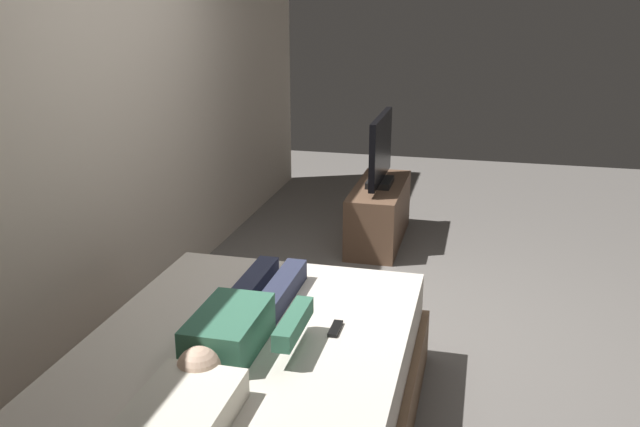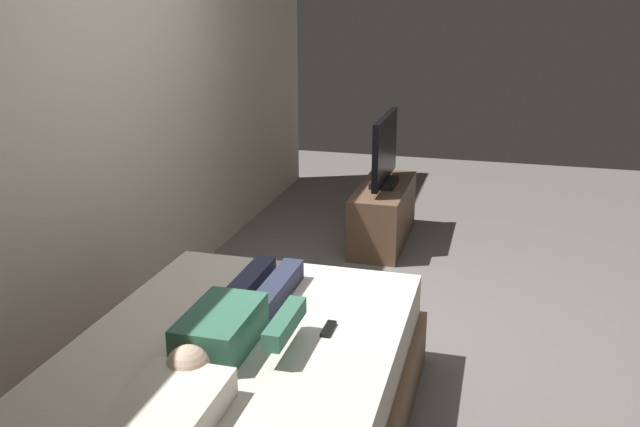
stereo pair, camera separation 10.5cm
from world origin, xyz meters
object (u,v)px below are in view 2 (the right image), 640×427
bed (240,391)px  remote (328,329)px  pillow (170,409)px  tv (385,152)px  person (235,319)px  tv_stand (383,214)px

bed → remote: size_ratio=13.20×
bed → remote: 0.51m
pillow → tv: tv is taller
person → tv: 2.85m
remote → bed: bearing=115.3°
remote → tv_stand: 2.71m
bed → pillow: 0.75m
remote → tv_stand: bearing=4.5°
tv_stand → pillow: bearing=177.3°
pillow → tv: size_ratio=0.55×
person → tv: tv is taller
bed → remote: remote is taller
bed → tv: bearing=-3.3°
remote → tv_stand: size_ratio=0.14×
person → remote: bearing=-69.5°
remote → tv_stand: (2.69, 0.21, -0.30)m
pillow → tv: 3.55m
pillow → person: bearing=2.0°
bed → tv_stand: bed is taller
bed → person: bearing=40.7°
pillow → person: (0.70, 0.02, 0.02)m
pillow → remote: size_ratio=3.20×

